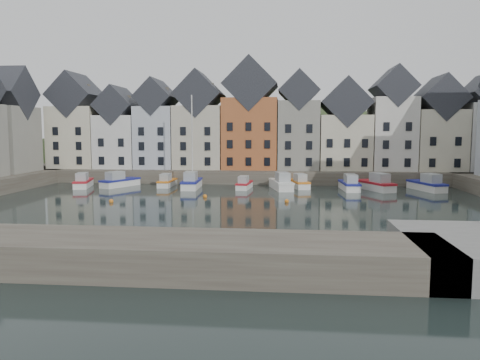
# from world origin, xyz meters

# --- Properties ---
(ground) EXTENTS (260.00, 260.00, 0.00)m
(ground) POSITION_xyz_m (0.00, 0.00, 0.00)
(ground) COLOR black
(ground) RESTS_ON ground
(far_quay) EXTENTS (90.00, 16.00, 2.00)m
(far_quay) POSITION_xyz_m (0.00, 30.00, 1.00)
(far_quay) COLOR #443D34
(far_quay) RESTS_ON ground
(near_wall) EXTENTS (50.00, 6.00, 2.00)m
(near_wall) POSITION_xyz_m (-10.00, -22.00, 1.00)
(near_wall) COLOR #443D34
(near_wall) RESTS_ON ground
(hillside) EXTENTS (153.60, 70.40, 64.00)m
(hillside) POSITION_xyz_m (0.02, 56.00, -17.96)
(hillside) COLOR #23361B
(hillside) RESTS_ON ground
(far_terrace) EXTENTS (72.37, 8.16, 17.78)m
(far_terrace) POSITION_xyz_m (3.21, 28.00, 8.88)
(far_terrace) COLOR beige
(far_terrace) RESTS_ON far_quay
(mooring_buoys) EXTENTS (20.50, 5.50, 0.50)m
(mooring_buoys) POSITION_xyz_m (-4.00, 5.33, 0.15)
(mooring_buoys) COLOR orange
(mooring_buoys) RESTS_ON ground
(boat_a) EXTENTS (3.42, 6.56, 2.41)m
(boat_a) POSITION_xyz_m (-23.33, 16.45, 0.72)
(boat_a) COLOR silver
(boat_a) RESTS_ON ground
(boat_b) EXTENTS (4.59, 6.80, 2.52)m
(boat_b) POSITION_xyz_m (-18.41, 17.69, 0.75)
(boat_b) COLOR silver
(boat_b) RESTS_ON ground
(boat_c) EXTENTS (1.76, 5.61, 2.15)m
(boat_c) POSITION_xyz_m (-11.53, 18.67, 0.64)
(boat_c) COLOR silver
(boat_c) RESTS_ON ground
(boat_d) EXTENTS (2.53, 7.13, 13.43)m
(boat_d) POSITION_xyz_m (-7.46, 16.79, 0.87)
(boat_d) COLOR silver
(boat_d) RESTS_ON ground
(boat_e) EXTENTS (2.12, 5.49, 2.06)m
(boat_e) POSITION_xyz_m (0.02, 17.13, 0.61)
(boat_e) COLOR silver
(boat_e) RESTS_ON ground
(boat_f) EXTENTS (3.72, 7.34, 2.70)m
(boat_f) POSITION_xyz_m (5.25, 17.00, 0.80)
(boat_f) COLOR silver
(boat_f) RESTS_ON ground
(boat_g) EXTENTS (3.39, 6.27, 2.30)m
(boat_g) POSITION_xyz_m (7.72, 19.06, 0.68)
(boat_g) COLOR silver
(boat_g) RESTS_ON ground
(boat_h) EXTENTS (2.40, 6.59, 2.49)m
(boat_h) POSITION_xyz_m (14.63, 17.00, 0.74)
(boat_h) COLOR silver
(boat_h) RESTS_ON ground
(boat_i) EXTENTS (4.77, 7.28, 2.68)m
(boat_i) POSITION_xyz_m (18.23, 17.13, 0.80)
(boat_i) COLOR silver
(boat_i) RESTS_ON ground
(boat_j) EXTENTS (4.02, 7.18, 2.63)m
(boat_j) POSITION_xyz_m (25.18, 17.55, 0.78)
(boat_j) COLOR silver
(boat_j) RESTS_ON ground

